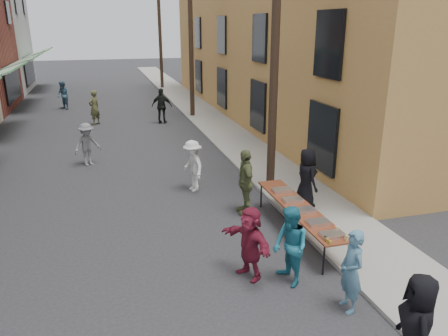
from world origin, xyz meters
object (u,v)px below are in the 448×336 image
server (307,178)px  serving_table (299,208)px  guest_front_a (416,329)px  guest_front_c (290,246)px  utility_pole_far (160,31)px  utility_pole_near (275,45)px  utility_pole_mid (191,35)px  catering_tray_sausage (332,235)px

server → serving_table: bearing=143.6°
guest_front_a → server: bearing=-169.8°
guest_front_c → server: 3.93m
utility_pole_far → guest_front_c: utility_pole_far is taller
utility_pole_near → guest_front_c: utility_pole_near is taller
utility_pole_mid → serving_table: size_ratio=2.25×
utility_pole_far → utility_pole_near: bearing=-90.0°
utility_pole_far → serving_table: (-0.50, -27.15, -3.79)m
utility_pole_far → catering_tray_sausage: (-0.50, -28.80, -3.71)m
utility_pole_mid → guest_front_c: (-1.61, -17.10, -3.66)m
catering_tray_sausage → guest_front_a: size_ratio=0.29×
serving_table → guest_front_c: size_ratio=2.39×
utility_pole_far → catering_tray_sausage: 29.04m
serving_table → catering_tray_sausage: size_ratio=8.00×
catering_tray_sausage → guest_front_c: size_ratio=0.30×
utility_pole_near → serving_table: (-0.50, -3.15, -3.79)m
serving_table → utility_pole_mid: bearing=88.1°
catering_tray_sausage → utility_pole_far: bearing=89.0°
catering_tray_sausage → guest_front_a: 3.17m
guest_front_a → utility_pole_near: bearing=-164.5°
utility_pole_near → server: size_ratio=5.29×
catering_tray_sausage → guest_front_a: bearing=-97.2°
utility_pole_mid → guest_front_a: utility_pole_mid is taller
utility_pole_mid → catering_tray_sausage: bearing=-91.7°
utility_pole_far → serving_table: 27.42m
utility_pole_near → serving_table: 4.95m
utility_pole_mid → serving_table: utility_pole_mid is taller
guest_front_a → guest_front_c: (-0.71, 2.85, -0.04)m
serving_table → utility_pole_far: bearing=88.9°
guest_front_a → serving_table: bearing=-162.8°
serving_table → server: 1.70m
utility_pole_mid → guest_front_c: utility_pole_mid is taller
utility_pole_mid → guest_front_c: size_ratio=5.38×
utility_pole_mid → catering_tray_sausage: 17.21m
server → guest_front_a: bearing=163.9°
utility_pole_near → catering_tray_sausage: (-0.50, -4.80, -3.71)m
utility_pole_near → serving_table: size_ratio=2.25×
serving_table → server: size_ratio=2.35×
serving_table → catering_tray_sausage: catering_tray_sausage is taller
guest_front_c → server: server is taller
utility_pole_mid → guest_front_c: 17.56m
utility_pole_mid → utility_pole_near: bearing=-90.0°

